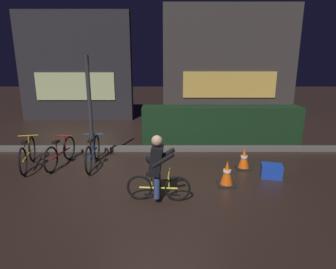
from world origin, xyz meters
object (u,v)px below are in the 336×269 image
object	(u,v)px
street_post	(89,112)
parked_bike_left_mid	(59,153)
cyclist	(156,168)
traffic_cone_near	(226,173)
traffic_cone_far	(243,159)
blue_crate	(270,171)
parked_bike_leftmost	(26,154)
parked_bike_center_left	(92,153)

from	to	relation	value
street_post	parked_bike_left_mid	xyz separation A→B (m)	(-0.74, -0.16, -0.99)
cyclist	traffic_cone_near	bearing A→B (deg)	27.69
traffic_cone_near	traffic_cone_far	xyz separation A→B (m)	(0.59, 0.94, -0.02)
blue_crate	cyclist	xyz separation A→B (m)	(-2.48, -1.03, 0.48)
street_post	parked_bike_leftmost	xyz separation A→B (m)	(-1.48, -0.30, -0.97)
parked_bike_left_mid	traffic_cone_far	distance (m)	4.41
parked_bike_leftmost	blue_crate	size ratio (longest dim) A/B	3.56
blue_crate	parked_bike_center_left	bearing A→B (deg)	170.21
traffic_cone_near	traffic_cone_far	bearing A→B (deg)	58.02
parked_bike_center_left	cyclist	bearing A→B (deg)	-139.52
blue_crate	cyclist	distance (m)	2.72
street_post	parked_bike_center_left	world-z (taller)	street_post
parked_bike_leftmost	traffic_cone_near	size ratio (longest dim) A/B	2.88
street_post	traffic_cone_near	xyz separation A→B (m)	(3.08, -1.30, -1.05)
street_post	blue_crate	bearing A→B (deg)	-12.27
parked_bike_center_left	traffic_cone_far	world-z (taller)	parked_bike_center_left
parked_bike_left_mid	cyclist	distance (m)	3.00
parked_bike_center_left	traffic_cone_far	size ratio (longest dim) A/B	3.19
street_post	parked_bike_leftmost	world-z (taller)	street_post
traffic_cone_near	traffic_cone_far	distance (m)	1.11
traffic_cone_far	parked_bike_center_left	bearing A→B (deg)	177.33
blue_crate	street_post	bearing A→B (deg)	167.73
parked_bike_leftmost	cyclist	world-z (taller)	cyclist
street_post	blue_crate	distance (m)	4.39
parked_bike_leftmost	blue_crate	xyz separation A→B (m)	(5.62, -0.60, -0.18)
traffic_cone_far	blue_crate	world-z (taller)	traffic_cone_far
cyclist	parked_bike_leftmost	bearing A→B (deg)	156.31
street_post	cyclist	world-z (taller)	street_post
traffic_cone_far	cyclist	xyz separation A→B (m)	(-2.00, -1.56, 0.39)
traffic_cone_far	parked_bike_left_mid	bearing A→B (deg)	177.34
street_post	traffic_cone_near	bearing A→B (deg)	-22.91
parked_bike_leftmost	cyclist	xyz separation A→B (m)	(3.14, -1.63, 0.29)
parked_bike_leftmost	parked_bike_left_mid	distance (m)	0.75
parked_bike_left_mid	blue_crate	size ratio (longest dim) A/B	3.43
parked_bike_leftmost	blue_crate	distance (m)	5.65
traffic_cone_far	traffic_cone_near	bearing A→B (deg)	-121.98
blue_crate	cyclist	bearing A→B (deg)	-157.48
parked_bike_center_left	traffic_cone_near	world-z (taller)	parked_bike_center_left
parked_bike_center_left	blue_crate	size ratio (longest dim) A/B	3.66
street_post	parked_bike_center_left	distance (m)	0.99
traffic_cone_far	blue_crate	bearing A→B (deg)	-48.35
parked_bike_leftmost	traffic_cone_far	distance (m)	5.14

